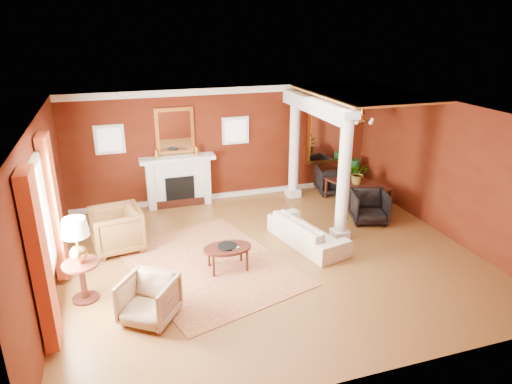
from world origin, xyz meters
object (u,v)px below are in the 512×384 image
object	(u,v)px
coffee_table	(228,249)
sofa	(308,227)
armchair_stripe	(149,298)
side_table	(78,246)
dining_table	(358,187)
armchair_leopard	(116,228)

from	to	relation	value
coffee_table	sofa	bearing A→B (deg)	15.00
armchair_stripe	side_table	world-z (taller)	side_table
armchair_stripe	side_table	distance (m)	1.48
coffee_table	side_table	size ratio (longest dim) A/B	0.61
sofa	dining_table	size ratio (longest dim) A/B	1.20
coffee_table	side_table	xyz separation A→B (m)	(-2.56, -0.24, 0.59)
armchair_leopard	armchair_stripe	bearing A→B (deg)	0.82
sofa	coffee_table	distance (m)	1.92
dining_table	sofa	bearing A→B (deg)	112.97
sofa	armchair_stripe	distance (m)	3.79
sofa	side_table	size ratio (longest dim) A/B	1.31
side_table	armchair_leopard	bearing A→B (deg)	70.52
armchair_stripe	side_table	size ratio (longest dim) A/B	0.53
armchair_stripe	dining_table	size ratio (longest dim) A/B	0.49
armchair_stripe	sofa	bearing A→B (deg)	60.24
sofa	armchair_stripe	bearing A→B (deg)	102.58
coffee_table	dining_table	bearing A→B (deg)	28.64
coffee_table	dining_table	size ratio (longest dim) A/B	0.56
armchair_leopard	dining_table	xyz separation A→B (m)	(5.96, 0.72, -0.04)
armchair_leopard	armchair_stripe	size ratio (longest dim) A/B	1.24
sofa	side_table	distance (m)	4.53
coffee_table	side_table	world-z (taller)	side_table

